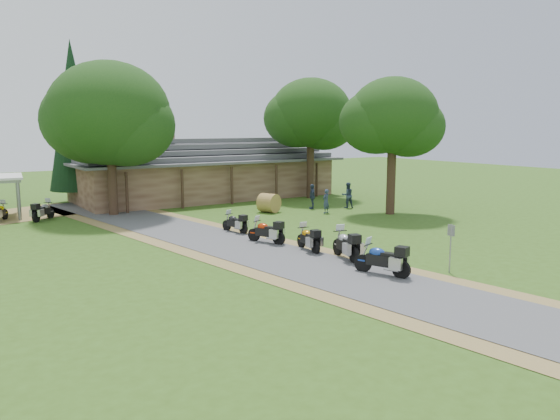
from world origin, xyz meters
TOP-DOWN VIEW (x-y plane):
  - ground at (0.00, 0.00)m, footprint 120.00×120.00m
  - driveway at (-0.50, 4.00)m, footprint 51.95×51.95m
  - lodge at (6.00, 24.00)m, footprint 21.40×9.40m
  - motorcycle_row_a at (1.36, -1.25)m, footprint 1.36×2.21m
  - motorcycle_row_b at (1.91, 1.57)m, footprint 1.18×2.20m
  - motorcycle_row_c at (1.51, 3.80)m, footprint 0.90×1.93m
  - motorcycle_row_d at (0.75, 6.32)m, footprint 1.33×2.03m
  - motorcycle_row_e at (0.81, 9.67)m, footprint 0.94×1.82m
  - motorcycle_carport_b at (-7.26, 19.70)m, footprint 1.77×1.80m
  - person_a at (9.20, 12.18)m, footprint 0.64×0.54m
  - person_b at (11.99, 13.22)m, footprint 0.71×0.60m
  - person_c at (9.60, 14.26)m, footprint 0.68×0.72m
  - hay_bale at (6.17, 14.60)m, footprint 1.63×1.57m
  - sign_post at (3.89, -2.49)m, footprint 0.36×0.06m
  - oak_lodge_left at (-2.98, 19.36)m, footprint 7.86×7.86m
  - oak_lodge_right at (13.08, 19.17)m, footprint 6.51×6.51m
  - oak_driveway at (12.58, 9.55)m, footprint 5.86×5.86m
  - cedar_near at (-3.54, 26.41)m, footprint 3.93×3.93m

SIDE VIEW (x-z plane):
  - ground at x=0.00m, z-range 0.00..0.00m
  - driveway at x=-0.50m, z-range 0.00..0.00m
  - motorcycle_row_e at x=0.81m, z-range 0.00..1.19m
  - motorcycle_row_c at x=1.51m, z-range 0.00..1.27m
  - hay_bale at x=6.17m, z-range 0.00..1.29m
  - motorcycle_carport_b at x=-7.26m, z-range 0.00..1.30m
  - motorcycle_row_d at x=0.75m, z-range 0.00..1.33m
  - motorcycle_row_b at x=1.91m, z-range 0.00..1.44m
  - motorcycle_row_a at x=1.36m, z-range 0.00..1.44m
  - person_a at x=9.20m, z-range 0.00..1.91m
  - sign_post at x=3.89m, z-range 0.00..1.98m
  - person_c at x=9.60m, z-range 0.00..2.07m
  - person_b at x=11.99m, z-range 0.00..2.15m
  - lodge at x=6.00m, z-range 0.00..4.90m
  - oak_driveway at x=12.58m, z-range 0.00..10.52m
  - oak_lodge_left at x=-2.98m, z-range 0.00..10.71m
  - oak_lodge_right at x=13.08m, z-range 0.00..11.09m
  - cedar_near at x=-3.54m, z-range 0.00..12.14m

